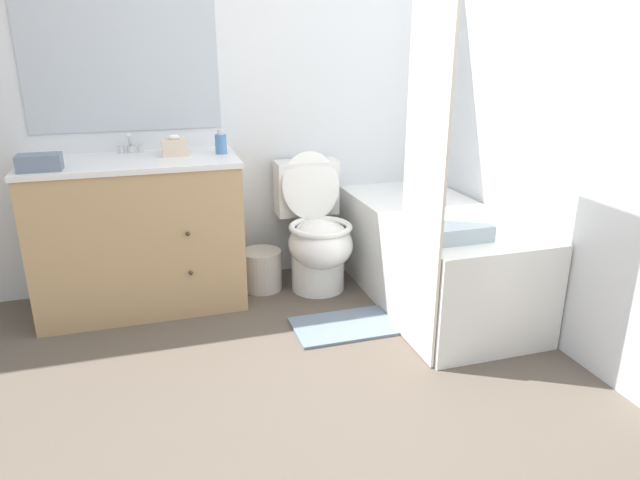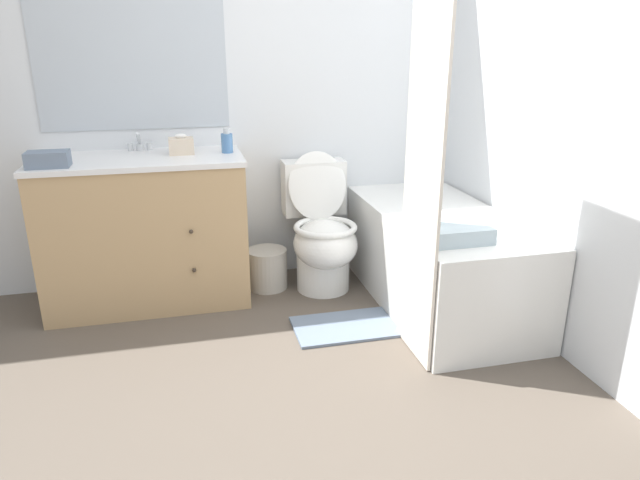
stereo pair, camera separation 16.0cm
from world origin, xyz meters
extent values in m
plane|color=brown|center=(0.00, 0.00, 0.00)|extent=(14.00, 14.00, 0.00)
cube|color=silver|center=(0.00, 1.72, 1.25)|extent=(8.00, 0.05, 2.50)
cube|color=#B2BCC6|center=(-0.73, 1.69, 1.47)|extent=(1.09, 0.01, 0.93)
cube|color=silver|center=(1.33, 0.85, 1.25)|extent=(0.05, 2.69, 2.50)
cube|color=tan|center=(-0.73, 1.41, 0.43)|extent=(1.15, 0.56, 0.86)
cube|color=white|center=(-0.73, 1.41, 0.87)|extent=(1.17, 0.58, 0.03)
cylinder|color=white|center=(-0.73, 1.41, 0.83)|extent=(0.35, 0.35, 0.10)
sphere|color=#382D23|center=(-0.47, 1.12, 0.51)|extent=(0.02, 0.02, 0.02)
sphere|color=#382D23|center=(-0.47, 1.12, 0.28)|extent=(0.02, 0.02, 0.02)
cylinder|color=silver|center=(-0.73, 1.62, 0.91)|extent=(0.04, 0.04, 0.04)
cylinder|color=silver|center=(-0.73, 1.58, 0.97)|extent=(0.02, 0.11, 0.09)
cylinder|color=silver|center=(-0.78, 1.62, 0.91)|extent=(0.03, 0.03, 0.04)
cylinder|color=silver|center=(-0.67, 1.62, 0.91)|extent=(0.03, 0.03, 0.04)
cylinder|color=white|center=(0.34, 1.32, 0.12)|extent=(0.34, 0.34, 0.24)
ellipsoid|color=white|center=(0.34, 1.26, 0.32)|extent=(0.40, 0.46, 0.30)
torus|color=white|center=(0.34, 1.26, 0.43)|extent=(0.39, 0.39, 0.04)
cube|color=white|center=(0.34, 1.58, 0.61)|extent=(0.40, 0.18, 0.35)
ellipsoid|color=white|center=(0.34, 1.47, 0.64)|extent=(0.38, 0.14, 0.43)
cube|color=white|center=(0.95, 0.95, 0.29)|extent=(0.69, 1.48, 0.57)
cube|color=#ACB1B2|center=(0.95, 0.95, 0.56)|extent=(0.57, 1.36, 0.01)
cube|color=silver|center=(0.59, 0.44, 0.98)|extent=(0.01, 0.41, 1.94)
cylinder|color=#B7B2A8|center=(-0.01, 1.42, 0.13)|extent=(0.26, 0.26, 0.26)
cube|color=beige|center=(-0.48, 1.45, 0.93)|extent=(0.14, 0.12, 0.09)
ellipsoid|color=white|center=(-0.48, 1.45, 0.99)|extent=(0.06, 0.04, 0.03)
cylinder|color=#4C7AB2|center=(-0.22, 1.43, 0.94)|extent=(0.07, 0.07, 0.11)
cylinder|color=silver|center=(-0.22, 1.43, 1.01)|extent=(0.04, 0.04, 0.03)
cube|color=slate|center=(-1.16, 1.24, 0.93)|extent=(0.21, 0.13, 0.08)
cube|color=silver|center=(0.81, 0.49, 0.61)|extent=(0.31, 0.23, 0.08)
cube|color=slate|center=(0.32, 0.76, 0.01)|extent=(0.56, 0.35, 0.02)
camera|label=1|loc=(-0.64, -1.91, 1.51)|focal=32.00mm
camera|label=2|loc=(-0.48, -1.96, 1.51)|focal=32.00mm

